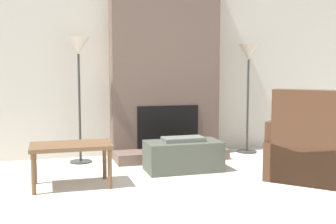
{
  "coord_description": "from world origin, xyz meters",
  "views": [
    {
      "loc": [
        -1.57,
        -2.86,
        1.21
      ],
      "look_at": [
        0.0,
        2.59,
        0.62
      ],
      "focal_mm": 45.0,
      "sensor_mm": 36.0,
      "label": 1
    }
  ],
  "objects": [
    {
      "name": "ground_plane",
      "position": [
        0.0,
        0.0,
        0.0
      ],
      "size": [
        24.0,
        24.0,
        0.0
      ],
      "primitive_type": "plane",
      "color": "beige"
    },
    {
      "name": "wall_back",
      "position": [
        0.0,
        2.94,
        1.3
      ],
      "size": [
        7.29,
        0.06,
        2.6
      ],
      "primitive_type": "cube",
      "color": "beige",
      "rests_on": "ground_plane"
    },
    {
      "name": "fireplace",
      "position": [
        0.0,
        2.73,
        1.22
      ],
      "size": [
        1.49,
        0.71,
        2.6
      ],
      "color": "brown",
      "rests_on": "ground_plane"
    },
    {
      "name": "ottoman",
      "position": [
        -0.04,
        1.81,
        0.19
      ],
      "size": [
        0.89,
        0.46,
        0.4
      ],
      "color": "#474C42",
      "rests_on": "ground_plane"
    },
    {
      "name": "armchair",
      "position": [
        1.18,
        1.03,
        0.31
      ],
      "size": [
        1.2,
        1.2,
        0.99
      ],
      "rotation": [
        0.0,
        0.0,
        2.33
      ],
      "color": "#422819",
      "rests_on": "ground_plane"
    },
    {
      "name": "side_table",
      "position": [
        -1.35,
        1.49,
        0.39
      ],
      "size": [
        0.81,
        0.48,
        0.44
      ],
      "color": "brown",
      "rests_on": "ground_plane"
    },
    {
      "name": "floor_lamp_left",
      "position": [
        -1.17,
        2.6,
        1.34
      ],
      "size": [
        0.28,
        0.28,
        1.61
      ],
      "color": "#333333",
      "rests_on": "ground_plane"
    },
    {
      "name": "floor_lamp_right",
      "position": [
        1.2,
        2.6,
        1.29
      ],
      "size": [
        0.28,
        0.28,
        1.55
      ],
      "color": "#333333",
      "rests_on": "ground_plane"
    }
  ]
}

